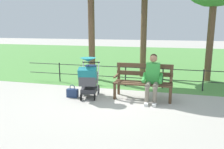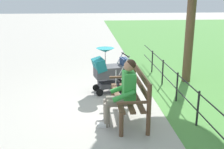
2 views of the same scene
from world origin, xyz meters
The scene contains 6 objects.
ground_plane centered at (0.00, 0.00, 0.00)m, with size 60.00×60.00×0.00m, color #ADA89E.
park_bench centered at (-0.75, -0.12, 0.53)m, with size 1.60×0.61×0.96m.
person_on_bench centered at (-1.02, 0.11, 0.68)m, with size 0.53×0.74×1.28m.
stroller centered at (0.74, 0.25, 0.59)m, with size 0.66×0.96×1.15m.
handbag centered at (1.21, 0.35, 0.13)m, with size 0.32×0.14×0.37m.
park_fence centered at (-0.27, -1.28, 0.42)m, with size 7.43×0.04×0.70m.
Camera 2 is at (-5.77, 0.74, 2.42)m, focal length 43.66 mm.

